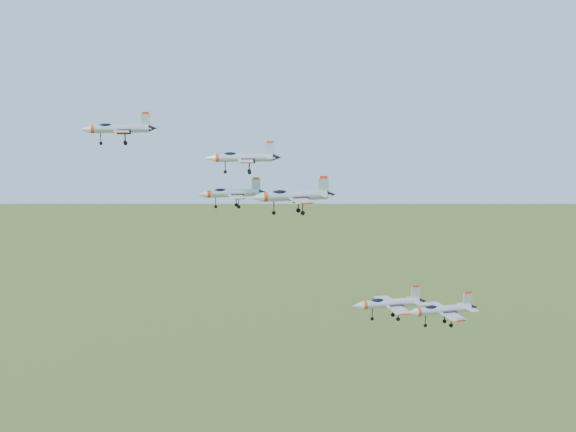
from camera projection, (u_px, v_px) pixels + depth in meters
name	position (u px, v px, depth m)	size (l,w,h in m)	color
jet_lead	(117.00, 129.00, 119.76)	(11.57, 9.59, 3.09)	#B0B6BE
jet_left_high	(242.00, 157.00, 112.94)	(10.83, 9.16, 2.93)	#B0B6BE
jet_right_high	(292.00, 196.00, 97.14)	(10.81, 8.92, 2.89)	#B0B6BE
jet_left_low	(231.00, 193.00, 129.34)	(11.53, 9.52, 3.08)	#B0B6BE
jet_right_low	(389.00, 303.00, 115.36)	(11.52, 9.52, 3.08)	#B0B6BE
jet_trail	(441.00, 310.00, 126.73)	(12.56, 10.34, 3.36)	#B0B6BE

